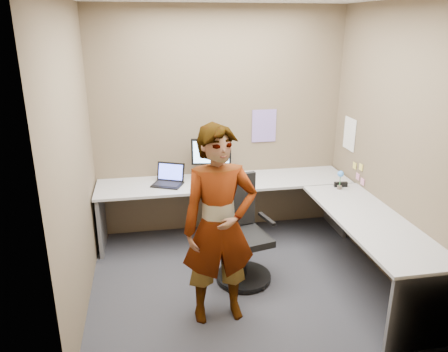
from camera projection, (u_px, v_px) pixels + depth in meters
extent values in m
plane|color=#2A2A2F|center=(242.00, 280.00, 4.47)|extent=(3.00, 3.00, 0.00)
plane|color=brown|center=(220.00, 123.00, 5.23)|extent=(3.00, 0.00, 3.00)
plane|color=brown|center=(393.00, 146.00, 4.28)|extent=(0.00, 2.70, 2.70)
plane|color=brown|center=(74.00, 162.00, 3.77)|extent=(0.00, 2.70, 2.70)
cube|color=#ADADAD|center=(224.00, 182.00, 5.14)|extent=(2.96, 0.65, 0.03)
cube|color=#ADADAD|center=(371.00, 221.00, 4.13)|extent=(0.65, 1.91, 0.03)
cube|color=#59595B|center=(101.00, 220.00, 5.02)|extent=(0.04, 0.60, 0.70)
cube|color=#59595B|center=(336.00, 202.00, 5.51)|extent=(0.04, 0.60, 0.70)
cube|color=#59595B|center=(423.00, 313.00, 3.40)|extent=(0.60, 0.04, 0.70)
cube|color=red|center=(212.00, 178.00, 5.16)|extent=(0.32, 0.26, 0.06)
cube|color=black|center=(212.00, 175.00, 5.14)|extent=(0.21, 0.17, 0.01)
cube|color=black|center=(211.00, 169.00, 5.14)|extent=(0.05, 0.05, 0.12)
cube|color=black|center=(211.00, 152.00, 5.07)|extent=(0.46, 0.11, 0.31)
cube|color=#91C6FB|center=(211.00, 152.00, 5.05)|extent=(0.41, 0.07, 0.26)
cube|color=black|center=(167.00, 185.00, 4.99)|extent=(0.40, 0.35, 0.02)
cube|color=black|center=(171.00, 172.00, 5.06)|extent=(0.33, 0.20, 0.21)
cube|color=#4F60FA|center=(171.00, 172.00, 5.06)|extent=(0.28, 0.17, 0.17)
cube|color=#B7B7BC|center=(201.00, 181.00, 5.07)|extent=(0.12, 0.08, 0.04)
sphere|color=red|center=(201.00, 179.00, 5.05)|extent=(0.04, 0.04, 0.04)
cone|color=white|center=(208.00, 182.00, 5.03)|extent=(0.10, 0.10, 0.06)
cube|color=black|center=(341.00, 184.00, 4.95)|extent=(0.15, 0.06, 0.05)
cylinder|color=brown|center=(339.00, 187.00, 4.88)|extent=(0.05, 0.05, 0.04)
cylinder|color=#338C3F|center=(340.00, 180.00, 4.85)|extent=(0.01, 0.01, 0.14)
sphere|color=#448FF2|center=(341.00, 174.00, 4.83)|extent=(0.07, 0.07, 0.07)
cube|color=#846BB7|center=(264.00, 126.00, 5.33)|extent=(0.30, 0.01, 0.40)
cube|color=white|center=(350.00, 134.00, 5.15)|extent=(0.01, 0.28, 0.38)
cube|color=#F2E059|center=(361.00, 167.00, 4.92)|extent=(0.01, 0.07, 0.07)
cube|color=pink|center=(358.00, 177.00, 5.01)|extent=(0.01, 0.07, 0.07)
cube|color=pink|center=(362.00, 182.00, 4.91)|extent=(0.01, 0.07, 0.07)
cube|color=#F2E059|center=(355.00, 166.00, 5.07)|extent=(0.01, 0.07, 0.07)
cylinder|color=black|center=(243.00, 276.00, 4.46)|extent=(0.56, 0.56, 0.04)
cylinder|color=black|center=(244.00, 257.00, 4.38)|extent=(0.06, 0.06, 0.40)
cube|color=black|center=(244.00, 239.00, 4.32)|extent=(0.56, 0.56, 0.07)
cube|color=black|center=(235.00, 200.00, 4.40)|extent=(0.44, 0.15, 0.55)
cube|color=black|center=(221.00, 228.00, 4.16)|extent=(0.11, 0.30, 0.03)
cube|color=black|center=(267.00, 219.00, 4.36)|extent=(0.11, 0.30, 0.03)
imported|color=#999399|center=(219.00, 227.00, 3.65)|extent=(0.66, 0.45, 1.75)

